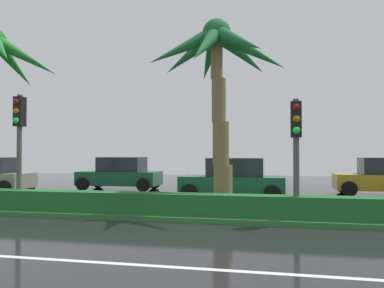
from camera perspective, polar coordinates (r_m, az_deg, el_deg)
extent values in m
cube|color=black|center=(13.63, 3.20, -9.66)|extent=(90.00, 42.00, 0.10)
cube|color=white|center=(6.93, -6.31, -17.29)|extent=(81.00, 0.14, 0.01)
cube|color=#2D6B33|center=(12.63, 2.48, -9.73)|extent=(85.50, 4.00, 0.15)
cube|color=#1E6028|center=(11.22, 1.26, -8.85)|extent=(76.50, 0.70, 0.60)
cone|color=#21782A|center=(16.12, -24.24, 12.19)|extent=(2.57, 0.84, 1.65)
cone|color=#21782A|center=(16.93, -23.17, 11.56)|extent=(2.31, 2.04, 1.63)
cone|color=#21782A|center=(17.63, -24.73, 10.58)|extent=(0.73, 2.46, 1.88)
cone|color=#21782A|center=(15.81, -26.32, 12.42)|extent=(2.29, 2.04, 1.68)
cylinder|color=brown|center=(12.42, 4.57, -6.31)|extent=(0.60, 0.60, 1.39)
cylinder|color=brown|center=(12.39, 4.26, 0.09)|extent=(0.52, 0.52, 1.39)
cylinder|color=brown|center=(12.52, 3.95, 6.44)|extent=(0.45, 0.45, 1.39)
cylinder|color=brown|center=(12.80, 3.64, 12.58)|extent=(0.38, 0.38, 1.39)
sphere|color=#1A5A2D|center=(13.02, 3.63, 15.97)|extent=(0.90, 0.90, 0.90)
cone|color=#1A5A2D|center=(12.63, 8.49, 13.46)|extent=(2.47, 0.79, 1.78)
cone|color=#1A5A2D|center=(13.66, 7.24, 12.97)|extent=(2.00, 2.33, 1.51)
cone|color=#1A5A2D|center=(13.94, 2.60, 12.49)|extent=(1.42, 2.54, 1.58)
cone|color=#1A5A2D|center=(13.60, -0.27, 13.04)|extent=(2.47, 1.74, 1.50)
cone|color=#1A5A2D|center=(12.49, -1.23, 13.95)|extent=(2.42, 1.75, 1.65)
cone|color=#1A5A2D|center=(11.86, 2.08, 14.34)|extent=(0.92, 2.47, 1.81)
cone|color=#1A5A2D|center=(11.96, 6.62, 14.90)|extent=(2.06, 2.27, 1.57)
cylinder|color=#4C4C47|center=(13.76, -24.00, -0.96)|extent=(0.16, 0.16, 3.67)
cube|color=black|center=(13.83, -23.94, 4.36)|extent=(0.28, 0.32, 0.96)
sphere|color=maroon|center=(13.72, -24.35, 5.67)|extent=(0.20, 0.20, 0.20)
sphere|color=#7F600F|center=(13.69, -24.36, 4.42)|extent=(0.20, 0.20, 0.20)
sphere|color=#1EEA3F|center=(13.66, -24.37, 3.17)|extent=(0.20, 0.20, 0.20)
cylinder|color=#4C4C47|center=(10.77, 15.04, -2.13)|extent=(0.16, 0.16, 3.22)
cube|color=black|center=(10.81, 15.00, 3.50)|extent=(0.28, 0.32, 0.96)
sphere|color=maroon|center=(10.67, 15.04, 5.18)|extent=(0.20, 0.20, 0.20)
sphere|color=#7F600F|center=(10.64, 15.05, 3.57)|extent=(0.20, 0.20, 0.20)
sphere|color=#1EEA3F|center=(10.62, 15.06, 1.96)|extent=(0.20, 0.20, 0.20)
cylinder|color=black|center=(19.91, -25.78, -5.79)|extent=(0.68, 0.22, 0.68)
cylinder|color=black|center=(21.35, -22.79, -5.52)|extent=(0.68, 0.22, 0.68)
cube|color=#195133|center=(21.08, -10.61, -4.95)|extent=(4.30, 1.76, 0.72)
cube|color=#1E2328|center=(20.99, -10.22, -2.95)|extent=(2.30, 1.58, 0.76)
cylinder|color=black|center=(20.99, -15.74, -5.65)|extent=(0.68, 0.22, 0.68)
cylinder|color=black|center=(22.59, -13.60, -5.36)|extent=(0.68, 0.22, 0.68)
cylinder|color=black|center=(19.67, -7.17, -5.98)|extent=(0.68, 0.22, 0.68)
cylinder|color=black|center=(21.37, -5.57, -5.62)|extent=(0.68, 0.22, 0.68)
cube|color=#195133|center=(16.43, 5.92, -5.97)|extent=(4.30, 1.76, 0.72)
cube|color=#1E2328|center=(16.37, 6.44, -3.39)|extent=(2.30, 1.58, 0.76)
cylinder|color=black|center=(15.83, -0.42, -7.09)|extent=(0.68, 0.22, 0.68)
cylinder|color=black|center=(17.59, 0.86, -6.53)|extent=(0.68, 0.22, 0.68)
cylinder|color=black|center=(15.46, 11.70, -7.20)|extent=(0.68, 0.22, 0.68)
cylinder|color=black|center=(17.25, 11.75, -6.60)|extent=(0.68, 0.22, 0.68)
cube|color=#B28C1E|center=(19.93, 26.31, -5.03)|extent=(4.30, 1.76, 0.72)
cylinder|color=black|center=(18.72, 22.07, -6.11)|extent=(0.68, 0.22, 0.68)
cylinder|color=black|center=(20.49, 21.20, -5.71)|extent=(0.68, 0.22, 0.68)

